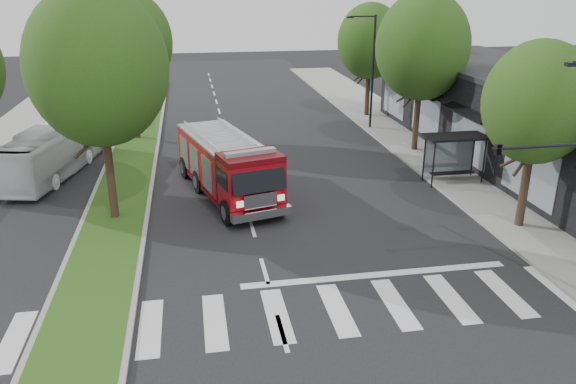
% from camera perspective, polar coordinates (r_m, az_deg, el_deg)
% --- Properties ---
extents(ground, '(140.00, 140.00, 0.00)m').
position_cam_1_polar(ground, '(21.10, -2.40, -8.04)').
color(ground, black).
rests_on(ground, ground).
extents(sidewalk_right, '(5.00, 80.00, 0.15)m').
position_cam_1_polar(sidewalk_right, '(33.56, 16.81, 2.29)').
color(sidewalk_right, gray).
rests_on(sidewalk_right, ground).
extents(median, '(3.00, 50.00, 0.15)m').
position_cam_1_polar(median, '(37.91, -15.21, 4.51)').
color(median, gray).
rests_on(median, ground).
extents(storefront_row, '(8.00, 30.00, 5.00)m').
position_cam_1_polar(storefront_row, '(35.18, 23.83, 6.35)').
color(storefront_row, black).
rests_on(storefront_row, ground).
extents(bus_shelter, '(3.20, 1.60, 2.61)m').
position_cam_1_polar(bus_shelter, '(30.86, 16.50, 4.58)').
color(bus_shelter, black).
rests_on(bus_shelter, ground).
extents(tree_right_near, '(4.40, 4.40, 8.05)m').
position_cam_1_polar(tree_right_near, '(25.07, 24.03, 8.26)').
color(tree_right_near, black).
rests_on(tree_right_near, ground).
extents(tree_right_mid, '(5.60, 5.60, 9.72)m').
position_cam_1_polar(tree_right_mid, '(35.40, 13.50, 14.18)').
color(tree_right_mid, black).
rests_on(tree_right_mid, ground).
extents(tree_right_far, '(5.00, 5.00, 8.73)m').
position_cam_1_polar(tree_right_far, '(44.79, 8.34, 14.90)').
color(tree_right_far, black).
rests_on(tree_right_far, ground).
extents(tree_median_near, '(5.80, 5.80, 10.16)m').
position_cam_1_polar(tree_median_near, '(24.86, -18.77, 11.92)').
color(tree_median_near, black).
rests_on(tree_median_near, ground).
extents(tree_median_far, '(5.60, 5.60, 9.72)m').
position_cam_1_polar(tree_median_far, '(38.72, -15.89, 14.47)').
color(tree_median_far, black).
rests_on(tree_median_far, ground).
extents(streetlight_right_far, '(2.11, 0.20, 8.00)m').
position_cam_1_polar(streetlight_right_far, '(40.81, 8.42, 12.44)').
color(streetlight_right_far, black).
rests_on(streetlight_right_far, ground).
extents(fire_engine, '(4.98, 9.57, 3.18)m').
position_cam_1_polar(fire_engine, '(28.05, -6.20, 2.65)').
color(fire_engine, '#540409').
rests_on(fire_engine, ground).
extents(city_bus, '(4.43, 10.11, 2.74)m').
position_cam_1_polar(city_bus, '(33.70, -22.64, 3.96)').
color(city_bus, silver).
rests_on(city_bus, ground).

